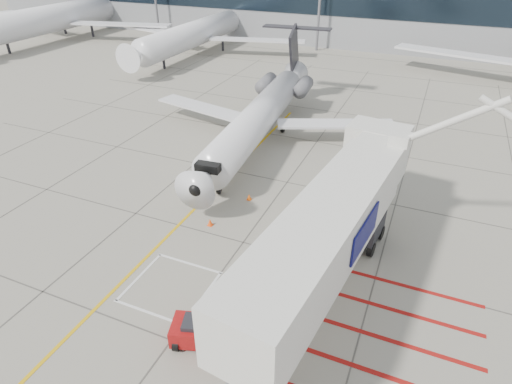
% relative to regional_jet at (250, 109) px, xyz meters
% --- Properties ---
extents(ground_plane, '(260.00, 260.00, 0.00)m').
position_rel_regional_jet_xyz_m(ground_plane, '(4.61, -15.58, -3.95)').
color(ground_plane, gray).
rests_on(ground_plane, ground).
extents(regional_jet, '(26.44, 32.13, 7.91)m').
position_rel_regional_jet_xyz_m(regional_jet, '(0.00, 0.00, 0.00)').
color(regional_jet, silver).
rests_on(regional_jet, ground_plane).
extents(jet_bridge, '(12.07, 21.41, 8.16)m').
position_rel_regional_jet_xyz_m(jet_bridge, '(10.25, -15.04, 0.12)').
color(jet_bridge, silver).
rests_on(jet_bridge, ground_plane).
extents(pushback_tug, '(2.73, 2.14, 1.39)m').
position_rel_regional_jet_xyz_m(pushback_tug, '(5.79, -19.08, -3.26)').
color(pushback_tug, '#9C0F0F').
rests_on(pushback_tug, ground_plane).
extents(baggage_cart, '(1.86, 1.34, 1.08)m').
position_rel_regional_jet_xyz_m(baggage_cart, '(10.57, -8.20, -3.42)').
color(baggage_cart, '#5A595F').
rests_on(baggage_cart, ground_plane).
extents(ground_power_unit, '(2.64, 1.76, 1.95)m').
position_rel_regional_jet_xyz_m(ground_power_unit, '(9.16, -9.41, -2.98)').
color(ground_power_unit, silver).
rests_on(ground_power_unit, ground_plane).
extents(cone_nose, '(0.35, 0.35, 0.48)m').
position_rel_regional_jet_xyz_m(cone_nose, '(1.90, -10.78, -3.71)').
color(cone_nose, '#FF490D').
rests_on(cone_nose, ground_plane).
extents(cone_side, '(0.33, 0.33, 0.46)m').
position_rel_regional_jet_xyz_m(cone_side, '(2.95, -6.95, -3.73)').
color(cone_side, '#FF5F0D').
rests_on(cone_side, ground_plane).
extents(terminal_glass_band, '(180.00, 0.10, 6.00)m').
position_rel_regional_jet_xyz_m(terminal_glass_band, '(14.61, 40.37, 4.05)').
color(terminal_glass_band, black).
rests_on(terminal_glass_band, ground_plane).
extents(bg_aircraft_b, '(32.48, 36.09, 10.83)m').
position_rel_regional_jet_xyz_m(bg_aircraft_b, '(-21.78, 30.42, 1.46)').
color(bg_aircraft_b, silver).
rests_on(bg_aircraft_b, ground_plane).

